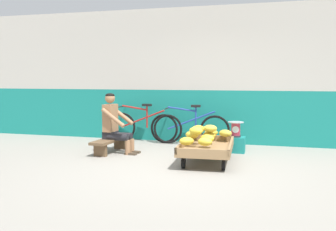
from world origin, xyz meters
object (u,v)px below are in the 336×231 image
(low_bench, at_px, (111,142))
(vendor_seated, at_px, (115,123))
(bicycle_far_left, at_px, (191,128))
(plastic_crate, at_px, (236,145))
(weighing_scale, at_px, (236,129))
(bicycle_near_left, at_px, (143,126))
(banana_cart, at_px, (207,148))

(low_bench, height_order, vendor_seated, vendor_seated)
(low_bench, distance_m, bicycle_far_left, 1.83)
(plastic_crate, height_order, weighing_scale, weighing_scale)
(vendor_seated, height_order, bicycle_near_left, vendor_seated)
(low_bench, distance_m, vendor_seated, 0.38)
(bicycle_near_left, xyz_separation_m, bicycle_far_left, (1.11, -0.04, 0.00))
(low_bench, bearing_deg, bicycle_far_left, 44.56)
(vendor_seated, bearing_deg, plastic_crate, 16.48)
(weighing_scale, bearing_deg, plastic_crate, 90.00)
(banana_cart, bearing_deg, bicycle_near_left, 136.19)
(weighing_scale, xyz_separation_m, bicycle_near_left, (-2.12, 0.67, -0.10))
(low_bench, bearing_deg, vendor_seated, -2.96)
(bicycle_far_left, bearing_deg, plastic_crate, -31.69)
(banana_cart, relative_size, low_bench, 1.32)
(banana_cart, bearing_deg, bicycle_far_left, 111.05)
(low_bench, relative_size, bicycle_far_left, 0.68)
(plastic_crate, xyz_separation_m, bicycle_near_left, (-2.12, 0.67, 0.20))
(plastic_crate, distance_m, bicycle_far_left, 1.21)
(vendor_seated, distance_m, weighing_scale, 2.32)
(banana_cart, xyz_separation_m, weighing_scale, (0.39, 1.00, 0.21))
(banana_cart, relative_size, vendor_seated, 1.30)
(plastic_crate, distance_m, bicycle_near_left, 2.24)
(plastic_crate, bearing_deg, bicycle_near_left, 162.58)
(vendor_seated, distance_m, plastic_crate, 2.36)
(weighing_scale, bearing_deg, bicycle_near_left, 162.56)
(banana_cart, height_order, low_bench, banana_cart)
(banana_cart, distance_m, bicycle_far_left, 1.74)
(plastic_crate, height_order, bicycle_near_left, bicycle_near_left)
(weighing_scale, bearing_deg, banana_cart, -111.30)
(weighing_scale, height_order, bicycle_near_left, bicycle_near_left)
(plastic_crate, bearing_deg, banana_cart, -111.28)
(low_bench, relative_size, bicycle_near_left, 0.68)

